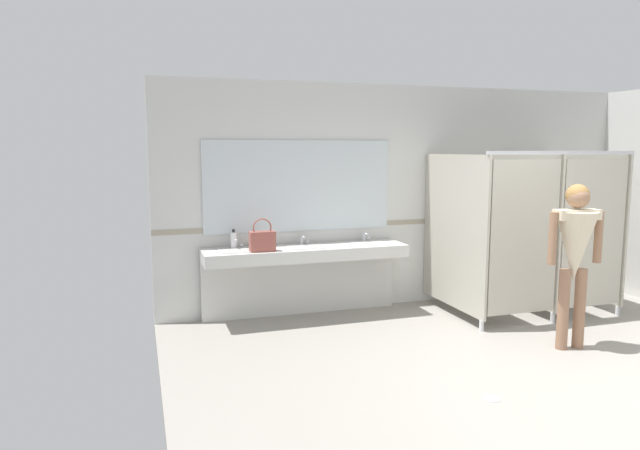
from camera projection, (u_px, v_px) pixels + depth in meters
name	position (u px, v px, depth m)	size (l,w,h in m)	color
ground_plane	(570.00, 393.00, 4.73)	(6.52, 6.27, 0.10)	gray
wall_back	(414.00, 196.00, 7.27)	(6.52, 0.12, 2.76)	silver
wall_back_tile_band	(416.00, 222.00, 7.25)	(6.52, 0.01, 0.06)	#9E937F
vanity_counter	(304.00, 265.00, 6.65)	(2.38, 0.54, 0.97)	silver
mirror_panel	(299.00, 186.00, 6.71)	(2.28, 0.02, 1.07)	silver
bathroom_stalls	(532.00, 229.00, 6.74)	(1.94, 1.37, 1.95)	#B2AD9E
person_standing	(575.00, 246.00, 5.51)	(0.57, 0.45, 1.64)	#8C664C
handbag	(262.00, 240.00, 6.23)	(0.28, 0.12, 0.37)	#934C42
soap_dispenser	(234.00, 240.00, 6.43)	(0.07, 0.07, 0.22)	white
floor_drain_cover	(492.00, 398.00, 4.50)	(0.14, 0.14, 0.01)	#B7BABF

